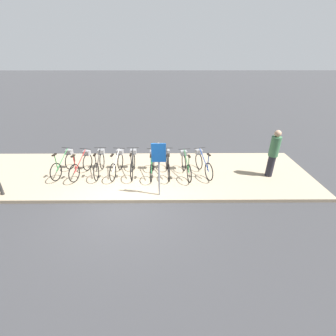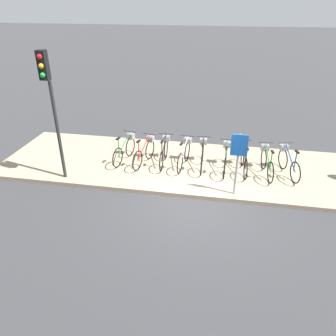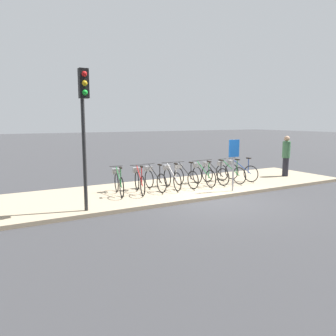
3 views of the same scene
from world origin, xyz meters
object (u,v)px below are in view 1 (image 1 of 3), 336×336
at_px(parked_bicycle_7, 186,164).
at_px(sign_post, 159,161).
at_px(parked_bicycle_1, 82,164).
at_px(parked_bicycle_3, 117,163).
at_px(parked_bicycle_2, 100,163).
at_px(pedestrian, 273,153).
at_px(parked_bicycle_6, 167,163).
at_px(parked_bicycle_5, 152,164).
at_px(parked_bicycle_0, 64,163).
at_px(parked_bicycle_8, 203,163).
at_px(parked_bicycle_4, 133,163).

distance_m(parked_bicycle_7, sign_post, 1.87).
relative_size(parked_bicycle_1, parked_bicycle_3, 0.99).
bearing_deg(parked_bicycle_2, sign_post, -33.64).
xyz_separation_m(pedestrian, sign_post, (-4.10, -1.28, 0.29)).
height_order(parked_bicycle_7, pedestrian, pedestrian).
bearing_deg(parked_bicycle_2, parked_bicycle_6, -1.20).
height_order(parked_bicycle_5, parked_bicycle_7, same).
xyz_separation_m(parked_bicycle_1, parked_bicycle_2, (0.62, 0.11, 0.00)).
xyz_separation_m(parked_bicycle_7, pedestrian, (3.14, -0.11, 0.51)).
bearing_deg(parked_bicycle_7, pedestrian, -2.05).
height_order(parked_bicycle_0, parked_bicycle_6, same).
xyz_separation_m(parked_bicycle_8, sign_post, (-1.61, -1.51, 0.80)).
bearing_deg(parked_bicycle_5, parked_bicycle_8, 2.52).
xyz_separation_m(parked_bicycle_0, parked_bicycle_1, (0.71, -0.10, 0.00)).
relative_size(parked_bicycle_5, pedestrian, 0.89).
xyz_separation_m(parked_bicycle_3, parked_bicycle_7, (2.59, -0.11, 0.00)).
distance_m(parked_bicycle_0, sign_post, 4.04).
height_order(parked_bicycle_7, parked_bicycle_8, same).
height_order(parked_bicycle_4, parked_bicycle_7, same).
distance_m(parked_bicycle_3, parked_bicycle_7, 2.60).
height_order(parked_bicycle_3, parked_bicycle_8, same).
bearing_deg(parked_bicycle_7, sign_post, -124.59).
distance_m(parked_bicycle_1, parked_bicycle_3, 1.31).
xyz_separation_m(parked_bicycle_5, parked_bicycle_6, (0.57, 0.06, 0.00)).
xyz_separation_m(parked_bicycle_0, parked_bicycle_7, (4.61, -0.15, 0.00)).
height_order(parked_bicycle_3, parked_bicycle_6, same).
bearing_deg(parked_bicycle_0, pedestrian, -1.92).
bearing_deg(parked_bicycle_8, parked_bicycle_7, -169.93).
bearing_deg(parked_bicycle_0, parked_bicycle_1, -8.23).
bearing_deg(parked_bicycle_3, sign_post, -42.54).
relative_size(parked_bicycle_3, parked_bicycle_4, 1.00).
relative_size(parked_bicycle_1, parked_bicycle_6, 0.98).
height_order(parked_bicycle_6, parked_bicycle_8, same).
distance_m(parked_bicycle_0, parked_bicycle_5, 3.35).
distance_m(parked_bicycle_6, parked_bicycle_8, 1.34).
height_order(parked_bicycle_1, parked_bicycle_4, same).
distance_m(parked_bicycle_4, sign_post, 2.02).
bearing_deg(parked_bicycle_0, parked_bicycle_2, 0.11).
bearing_deg(parked_bicycle_5, pedestrian, -1.88).
xyz_separation_m(parked_bicycle_0, parked_bicycle_3, (2.02, -0.04, 0.00)).
bearing_deg(parked_bicycle_8, parked_bicycle_1, -179.10).
xyz_separation_m(parked_bicycle_0, parked_bicycle_6, (3.92, -0.05, 0.00)).
distance_m(parked_bicycle_4, pedestrian, 5.18).
distance_m(parked_bicycle_2, parked_bicycle_7, 3.28).
relative_size(parked_bicycle_0, parked_bicycle_7, 0.99).
bearing_deg(parked_bicycle_4, parked_bicycle_8, -0.43).
distance_m(parked_bicycle_5, parked_bicycle_6, 0.57).
bearing_deg(parked_bicycle_8, parked_bicycle_5, -177.48).
bearing_deg(parked_bicycle_6, parked_bicycle_0, 179.25).
bearing_deg(parked_bicycle_2, pedestrian, -2.34).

